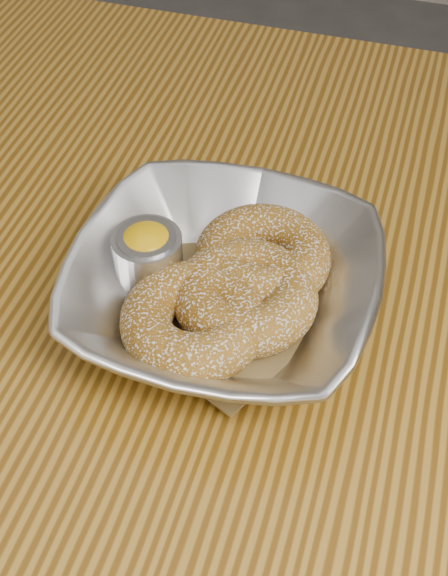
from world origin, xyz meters
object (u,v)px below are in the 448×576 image
(donut_back, at_px, (263,257))
(ramekin, at_px, (148,257))
(serving_bowl, at_px, (224,289))
(donut_front, at_px, (194,321))
(table, at_px, (210,349))
(donut_extra, at_px, (245,296))

(donut_back, height_order, ramekin, ramekin)
(serving_bowl, height_order, donut_front, serving_bowl)
(serving_bowl, bearing_deg, ramekin, 171.92)
(table, distance_m, donut_front, 0.15)
(donut_back, bearing_deg, serving_bowl, -115.06)
(serving_bowl, relative_size, donut_front, 2.16)
(table, height_order, donut_extra, donut_extra)
(donut_back, xyz_separation_m, donut_extra, (-0.00, -0.04, 0.00))
(ramekin, bearing_deg, donut_extra, -8.57)
(donut_back, distance_m, donut_extra, 0.04)
(serving_bowl, distance_m, donut_extra, 0.02)
(donut_front, distance_m, ramekin, 0.07)
(table, bearing_deg, serving_bowl, -57.33)
(donut_back, bearing_deg, table, -175.47)
(table, bearing_deg, donut_front, -80.63)
(table, xyz_separation_m, donut_extra, (0.04, -0.04, 0.13))
(serving_bowl, xyz_separation_m, donut_front, (-0.01, -0.04, 0.00))
(donut_back, xyz_separation_m, ramekin, (-0.08, -0.03, 0.01))
(serving_bowl, xyz_separation_m, donut_extra, (0.02, -0.00, 0.00))
(table, distance_m, donut_extra, 0.14)
(ramekin, bearing_deg, table, 36.27)
(donut_extra, bearing_deg, ramekin, 171.43)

